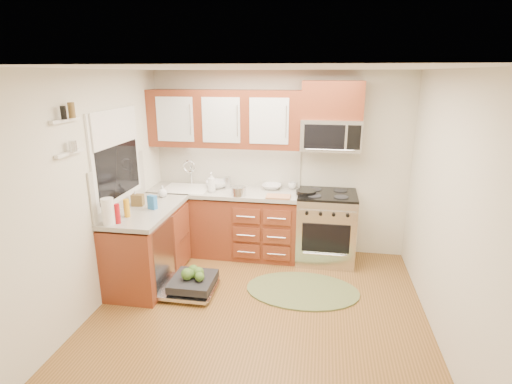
% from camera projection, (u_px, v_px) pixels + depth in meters
% --- Properties ---
extents(floor, '(3.50, 3.50, 0.00)m').
position_uv_depth(floor, '(259.00, 314.00, 4.24)').
color(floor, brown).
rests_on(floor, ground).
extents(ceiling, '(3.50, 3.50, 0.00)m').
position_uv_depth(ceiling, '(259.00, 68.00, 3.53)').
color(ceiling, white).
rests_on(ceiling, ground).
extents(wall_back, '(3.50, 0.04, 2.50)m').
position_uv_depth(wall_back, '(279.00, 164.00, 5.54)').
color(wall_back, beige).
rests_on(wall_back, ground).
extents(wall_front, '(3.50, 0.04, 2.50)m').
position_uv_depth(wall_front, '(209.00, 298.00, 2.23)').
color(wall_front, beige).
rests_on(wall_front, ground).
extents(wall_left, '(0.04, 3.50, 2.50)m').
position_uv_depth(wall_left, '(94.00, 194.00, 4.17)').
color(wall_left, beige).
rests_on(wall_left, ground).
extents(wall_right, '(0.04, 3.50, 2.50)m').
position_uv_depth(wall_right, '(450.00, 212.00, 3.61)').
color(wall_right, beige).
rests_on(wall_right, ground).
extents(base_cabinet_back, '(2.05, 0.60, 0.85)m').
position_uv_depth(base_cabinet_back, '(225.00, 224.00, 5.61)').
color(base_cabinet_back, brown).
rests_on(base_cabinet_back, ground).
extents(base_cabinet_left, '(0.60, 1.25, 0.85)m').
position_uv_depth(base_cabinet_left, '(148.00, 247.00, 4.85)').
color(base_cabinet_left, brown).
rests_on(base_cabinet_left, ground).
extents(countertop_back, '(2.07, 0.64, 0.05)m').
position_uv_depth(countertop_back, '(224.00, 192.00, 5.46)').
color(countertop_back, '#A19D93').
rests_on(countertop_back, base_cabinet_back).
extents(countertop_left, '(0.64, 1.27, 0.05)m').
position_uv_depth(countertop_left, '(146.00, 211.00, 4.71)').
color(countertop_left, '#A19D93').
rests_on(countertop_left, base_cabinet_left).
extents(backsplash_back, '(2.05, 0.02, 0.57)m').
position_uv_depth(backsplash_back, '(228.00, 165.00, 5.65)').
color(backsplash_back, '#B0AC9E').
rests_on(backsplash_back, ground).
extents(backsplash_left, '(0.02, 1.25, 0.57)m').
position_uv_depth(backsplash_left, '(120.00, 184.00, 4.67)').
color(backsplash_left, '#B0AC9E').
rests_on(backsplash_left, ground).
extents(upper_cabinets, '(2.05, 0.35, 0.75)m').
position_uv_depth(upper_cabinets, '(224.00, 119.00, 5.31)').
color(upper_cabinets, brown).
rests_on(upper_cabinets, ground).
extents(cabinet_over_mw, '(0.76, 0.35, 0.47)m').
position_uv_depth(cabinet_over_mw, '(332.00, 100.00, 5.01)').
color(cabinet_over_mw, brown).
rests_on(cabinet_over_mw, ground).
extents(range, '(0.76, 0.64, 0.95)m').
position_uv_depth(range, '(326.00, 227.00, 5.35)').
color(range, silver).
rests_on(range, ground).
extents(microwave, '(0.76, 0.38, 0.40)m').
position_uv_depth(microwave, '(331.00, 135.00, 5.11)').
color(microwave, silver).
rests_on(microwave, ground).
extents(sink, '(0.62, 0.50, 0.26)m').
position_uv_depth(sink, '(187.00, 197.00, 5.56)').
color(sink, white).
rests_on(sink, ground).
extents(dishwasher, '(0.70, 0.60, 0.20)m').
position_uv_depth(dishwasher, '(190.00, 284.00, 4.64)').
color(dishwasher, silver).
rests_on(dishwasher, ground).
extents(window, '(0.03, 1.05, 1.05)m').
position_uv_depth(window, '(116.00, 156.00, 4.55)').
color(window, white).
rests_on(window, ground).
extents(window_blind, '(0.02, 0.96, 0.40)m').
position_uv_depth(window_blind, '(115.00, 127.00, 4.45)').
color(window_blind, white).
rests_on(window_blind, ground).
extents(shelf_upper, '(0.04, 0.40, 0.03)m').
position_uv_depth(shelf_upper, '(65.00, 120.00, 3.60)').
color(shelf_upper, white).
rests_on(shelf_upper, ground).
extents(shelf_lower, '(0.04, 0.40, 0.03)m').
position_uv_depth(shelf_lower, '(70.00, 153.00, 3.69)').
color(shelf_lower, white).
rests_on(shelf_lower, ground).
extents(rug, '(1.36, 0.92, 0.02)m').
position_uv_depth(rug, '(302.00, 290.00, 4.68)').
color(rug, olive).
rests_on(rug, ground).
extents(skillet, '(0.34, 0.34, 0.05)m').
position_uv_depth(skillet, '(306.00, 192.00, 5.18)').
color(skillet, black).
rests_on(skillet, range).
extents(stock_pot, '(0.20, 0.20, 0.12)m').
position_uv_depth(stock_pot, '(238.00, 191.00, 5.19)').
color(stock_pot, silver).
rests_on(stock_pot, countertop_back).
extents(cutting_board, '(0.31, 0.20, 0.02)m').
position_uv_depth(cutting_board, '(278.00, 197.00, 5.12)').
color(cutting_board, '#AD7A4F').
rests_on(cutting_board, countertop_back).
extents(canister, '(0.12, 0.12, 0.16)m').
position_uv_depth(canister, '(227.00, 183.00, 5.52)').
color(canister, silver).
rests_on(canister, countertop_back).
extents(paper_towel_roll, '(0.14, 0.14, 0.29)m').
position_uv_depth(paper_towel_roll, '(108.00, 212.00, 4.18)').
color(paper_towel_roll, white).
rests_on(paper_towel_roll, countertop_left).
extents(mustard_bottle, '(0.08, 0.08, 0.20)m').
position_uv_depth(mustard_bottle, '(127.00, 208.00, 4.41)').
color(mustard_bottle, gold).
rests_on(mustard_bottle, countertop_left).
extents(red_bottle, '(0.07, 0.07, 0.21)m').
position_uv_depth(red_bottle, '(117.00, 214.00, 4.22)').
color(red_bottle, '#AE0E16').
rests_on(red_bottle, countertop_left).
extents(wooden_box, '(0.15, 0.11, 0.14)m').
position_uv_depth(wooden_box, '(138.00, 200.00, 4.80)').
color(wooden_box, brown).
rests_on(wooden_box, countertop_left).
extents(blue_carton, '(0.12, 0.09, 0.16)m').
position_uv_depth(blue_carton, '(152.00, 202.00, 4.67)').
color(blue_carton, '#2970BF').
rests_on(blue_carton, countertop_left).
extents(bowl_a, '(0.27, 0.27, 0.06)m').
position_uv_depth(bowl_a, '(272.00, 187.00, 5.50)').
color(bowl_a, '#999999').
rests_on(bowl_a, countertop_back).
extents(bowl_b, '(0.32, 0.32, 0.09)m').
position_uv_depth(bowl_b, '(217.00, 184.00, 5.55)').
color(bowl_b, '#999999').
rests_on(bowl_b, countertop_back).
extents(cup, '(0.14, 0.14, 0.09)m').
position_uv_depth(cup, '(292.00, 186.00, 5.49)').
color(cup, '#999999').
rests_on(cup, countertop_back).
extents(soap_bottle_a, '(0.11, 0.11, 0.27)m').
position_uv_depth(soap_bottle_a, '(212.00, 182.00, 5.32)').
color(soap_bottle_a, '#999999').
rests_on(soap_bottle_a, countertop_back).
extents(soap_bottle_b, '(0.09, 0.09, 0.18)m').
position_uv_depth(soap_bottle_b, '(135.00, 198.00, 4.82)').
color(soap_bottle_b, '#999999').
rests_on(soap_bottle_b, countertop_left).
extents(soap_bottle_c, '(0.15, 0.15, 0.15)m').
position_uv_depth(soap_bottle_c, '(162.00, 191.00, 5.12)').
color(soap_bottle_c, '#999999').
rests_on(soap_bottle_c, countertop_left).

